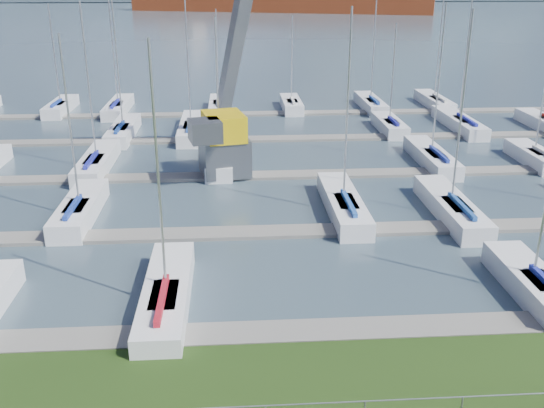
{
  "coord_description": "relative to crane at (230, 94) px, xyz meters",
  "views": [
    {
      "loc": [
        -1.78,
        -14.6,
        13.22
      ],
      "look_at": [
        0.0,
        12.0,
        3.0
      ],
      "focal_mm": 40.0,
      "sensor_mm": 36.0,
      "label": 1
    }
  ],
  "objects": [
    {
      "name": "water",
      "position": [
        1.92,
        232.41,
        -5.73
      ],
      "size": [
        800.0,
        540.0,
        0.2
      ],
      "primitive_type": "cube",
      "color": "#3D4E5A"
    },
    {
      "name": "fence",
      "position": [
        1.92,
        -27.59,
        -4.13
      ],
      "size": [
        80.0,
        0.04,
        0.04
      ],
      "primitive_type": "cylinder",
      "rotation": [
        0.0,
        1.57,
        0.0
      ],
      "color": "#93959B",
      "rests_on": "grass"
    },
    {
      "name": "docks",
      "position": [
        1.92,
        -1.59,
        -5.55
      ],
      "size": [
        90.0,
        41.6,
        0.25
      ],
      "color": "gray",
      "rests_on": "water"
    },
    {
      "name": "crane",
      "position": [
        0.0,
        0.0,
        0.0
      ],
      "size": [
        6.78,
        13.17,
        22.35
      ],
      "rotation": [
        0.0,
        0.0,
        0.21
      ],
      "color": "slate",
      "rests_on": "water"
    },
    {
      "name": "cargo_ship_mid",
      "position": [
        14.26,
        191.67,
        -1.87
      ],
      "size": [
        109.99,
        51.96,
        21.5
      ],
      "rotation": [
        0.0,
        0.0,
        -0.32
      ],
      "color": "maroon",
      "rests_on": "water"
    },
    {
      "name": "sailboat_fleet",
      "position": [
        0.12,
        2.1,
        0.07
      ],
      "size": [
        74.88,
        49.68,
        13.63
      ],
      "color": "silver",
      "rests_on": "water"
    }
  ]
}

